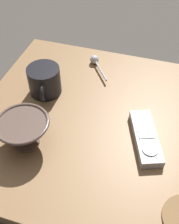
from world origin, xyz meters
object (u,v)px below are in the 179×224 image
at_px(teaspoon, 95,61).
at_px(cereal_bowl, 24,132).
at_px(tv_remote_near, 146,137).
at_px(coffee_mug, 44,81).

bearing_deg(teaspoon, cereal_bowl, 78.66).
xyz_separation_m(teaspoon, tv_remote_near, (-0.20, 0.26, -0.00)).
height_order(cereal_bowl, teaspoon, cereal_bowl).
xyz_separation_m(cereal_bowl, tv_remote_near, (-0.27, -0.09, -0.03)).
bearing_deg(teaspoon, coffee_mug, 58.85).
distance_m(teaspoon, tv_remote_near, 0.33).
height_order(teaspoon, tv_remote_near, teaspoon).
distance_m(coffee_mug, tv_remote_near, 0.32).
bearing_deg(tv_remote_near, cereal_bowl, 18.56).
bearing_deg(tv_remote_near, coffee_mug, -17.15).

